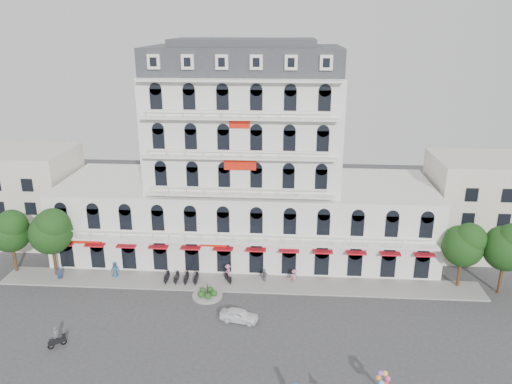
% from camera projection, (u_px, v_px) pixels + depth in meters
% --- Properties ---
extents(ground, '(120.00, 120.00, 0.00)m').
position_uv_depth(ground, '(229.00, 331.00, 46.77)').
color(ground, '#38383A').
rests_on(ground, ground).
extents(sidewalk, '(53.00, 4.00, 0.16)m').
position_uv_depth(sidewalk, '(239.00, 283.00, 55.25)').
color(sidewalk, gray).
rests_on(sidewalk, ground).
extents(main_building, '(45.00, 15.00, 25.80)m').
position_uv_depth(main_building, '(245.00, 174.00, 60.58)').
color(main_building, silver).
rests_on(main_building, ground).
extents(flank_building_west, '(14.00, 10.00, 12.00)m').
position_uv_depth(flank_building_west, '(20.00, 194.00, 65.70)').
color(flank_building_west, beige).
rests_on(flank_building_west, ground).
extents(flank_building_east, '(14.00, 10.00, 12.00)m').
position_uv_depth(flank_building_east, '(488.00, 205.00, 61.80)').
color(flank_building_east, beige).
rests_on(flank_building_east, ground).
extents(traffic_island, '(3.20, 3.20, 1.60)m').
position_uv_depth(traffic_island, '(207.00, 295.00, 52.56)').
color(traffic_island, gray).
rests_on(traffic_island, ground).
extents(parked_scooter_row, '(4.40, 1.80, 1.10)m').
position_uv_depth(parked_scooter_row, '(182.00, 283.00, 55.50)').
color(parked_scooter_row, black).
rests_on(parked_scooter_row, ground).
extents(tree_west_outer, '(4.50, 4.48, 7.76)m').
position_uv_depth(tree_west_outer, '(10.00, 229.00, 56.18)').
color(tree_west_outer, '#382314').
rests_on(tree_west_outer, ground).
extents(tree_west_inner, '(4.76, 4.76, 8.25)m').
position_uv_depth(tree_west_inner, '(51.00, 230.00, 55.27)').
color(tree_west_inner, '#382314').
rests_on(tree_west_inner, ground).
extents(tree_east_inner, '(4.40, 4.37, 7.57)m').
position_uv_depth(tree_east_inner, '(464.00, 243.00, 52.97)').
color(tree_east_inner, '#382314').
rests_on(tree_east_inner, ground).
extents(tree_east_outer, '(4.65, 4.65, 8.05)m').
position_uv_depth(tree_east_outer, '(507.00, 245.00, 51.65)').
color(tree_east_outer, '#382314').
rests_on(tree_east_outer, ground).
extents(parked_car, '(3.96, 2.22, 1.27)m').
position_uv_depth(parked_car, '(239.00, 315.00, 48.17)').
color(parked_car, white).
rests_on(parked_car, ground).
extents(rider_west, '(1.38, 1.24, 2.01)m').
position_uv_depth(rider_west, '(56.00, 338.00, 44.24)').
color(rider_west, black).
rests_on(rider_west, ground).
extents(rider_center, '(1.08, 1.57, 2.20)m').
position_uv_depth(rider_center, '(228.00, 273.00, 55.18)').
color(rider_center, black).
rests_on(rider_center, ground).
extents(pedestrian_left, '(1.09, 0.93, 1.89)m').
position_uv_depth(pedestrian_left, '(115.00, 270.00, 56.37)').
color(pedestrian_left, navy).
rests_on(pedestrian_left, ground).
extents(pedestrian_mid, '(1.04, 0.79, 1.65)m').
position_uv_depth(pedestrian_mid, '(265.00, 276.00, 55.30)').
color(pedestrian_mid, '#5E5C64').
rests_on(pedestrian_mid, ground).
extents(pedestrian_right, '(1.24, 1.15, 1.68)m').
position_uv_depth(pedestrian_right, '(294.00, 277.00, 55.08)').
color(pedestrian_right, '#C26781').
rests_on(pedestrian_right, ground).
extents(pedestrian_far, '(0.72, 0.60, 1.69)m').
position_uv_depth(pedestrian_far, '(60.00, 274.00, 55.64)').
color(pedestrian_far, navy).
rests_on(pedestrian_far, ground).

